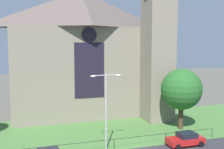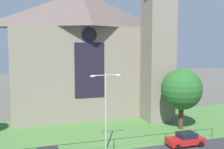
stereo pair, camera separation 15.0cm
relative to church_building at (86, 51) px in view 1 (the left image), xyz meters
name	(u,v)px [view 1 (the left image)]	position (x,y,z in m)	size (l,w,h in m)	color
ground	(115,128)	(1.80, -9.32, -10.27)	(160.00, 160.00, 0.00)	#56544C
grass_verge	(119,132)	(1.80, -11.32, -10.27)	(120.00, 20.00, 0.01)	#477538
church_building	(86,51)	(0.00, 0.00, 0.00)	(23.20, 16.20, 26.00)	gray
iron_railing	(114,141)	(-0.77, -16.82, -9.32)	(25.59, 0.07, 1.13)	black
tree_right_near	(181,89)	(10.21, -12.49, -4.87)	(5.52, 5.52, 8.19)	#423021
streetlamp_near	(106,102)	(-1.71, -16.92, -4.95)	(3.37, 0.26, 8.39)	#B2B2B7
parked_car_red	(186,139)	(7.26, -18.33, -9.53)	(4.22, 2.06, 1.51)	#B21919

